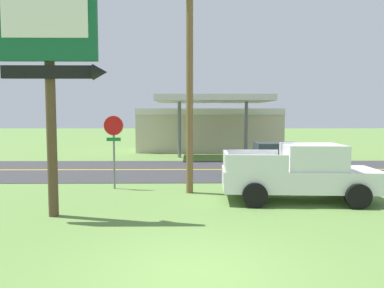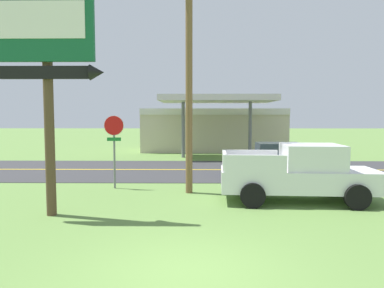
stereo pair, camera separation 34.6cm
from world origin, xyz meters
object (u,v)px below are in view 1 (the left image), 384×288
pickup_white_parked_on_lawn (301,173)px  stop_sign (114,139)px  utility_pole (190,62)px  motel_sign (50,57)px  car_blue_far_lane (275,159)px  gas_station (208,128)px

pickup_white_parked_on_lawn → stop_sign: bearing=162.3°
utility_pole → motel_sign: bearing=-139.6°
stop_sign → car_blue_far_lane: (7.23, 3.11, -1.20)m
gas_station → car_blue_far_lane: gas_station is taller
stop_sign → utility_pole: bearing=-15.0°
car_blue_far_lane → utility_pole: bearing=-136.9°
motel_sign → stop_sign: bearing=78.1°
stop_sign → utility_pole: size_ratio=0.32×
pickup_white_parked_on_lawn → gas_station: bearing=96.3°
stop_sign → utility_pole: utility_pole is taller
motel_sign → gas_station: motel_sign is taller
stop_sign → car_blue_far_lane: 7.96m
utility_pole → car_blue_far_lane: 7.07m
gas_station → car_blue_far_lane: 14.13m
motel_sign → car_blue_far_lane: size_ratio=1.56×
car_blue_far_lane → gas_station: bearing=100.2°
utility_pole → car_blue_far_lane: bearing=43.1°
stop_sign → utility_pole: 4.29m
motel_sign → car_blue_far_lane: motel_sign is taller
stop_sign → gas_station: gas_station is taller
motel_sign → gas_station: bearing=75.1°
stop_sign → pickup_white_parked_on_lawn: size_ratio=0.56×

